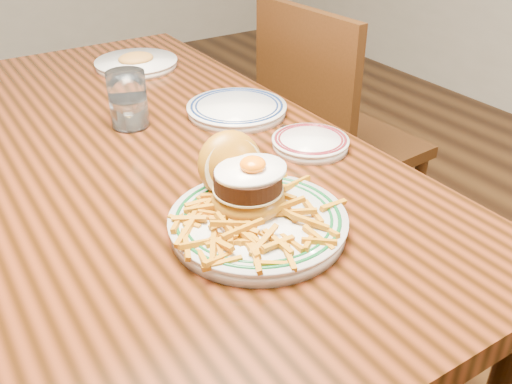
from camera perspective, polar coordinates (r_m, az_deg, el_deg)
floor at (r=1.75m, az=-8.58°, el=-17.98°), size 6.00×6.00×0.00m
table at (r=1.33m, az=-10.78°, el=1.17°), size 0.85×1.60×0.75m
chair_right at (r=1.90m, az=7.39°, el=5.47°), size 0.46×0.46×0.93m
main_plate at (r=0.97m, az=-0.29°, el=-1.45°), size 0.30×0.32×0.15m
side_plate at (r=1.25m, az=5.46°, el=4.99°), size 0.17×0.18×0.03m
rear_plate at (r=1.42m, az=-1.93°, el=8.34°), size 0.25×0.25×0.03m
water_glass at (r=1.37m, az=-12.64°, el=8.69°), size 0.09×0.09×0.13m
far_plate at (r=1.78m, az=-11.88°, el=12.54°), size 0.24×0.24×0.04m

